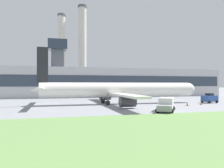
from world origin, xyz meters
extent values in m
plane|color=gray|center=(0.00, 0.00, 0.00)|extent=(400.00, 400.00, 0.00)
cube|color=#B2B2B7|center=(0.00, 26.25, 4.70)|extent=(83.23, 10.17, 9.41)
cube|color=#2D3847|center=(0.00, 21.12, 5.17)|extent=(81.57, 0.16, 3.39)
cube|color=#4C515B|center=(-15.23, 26.25, 7.53)|extent=(3.88, 3.88, 15.07)
cube|color=#283342|center=(-15.23, 26.25, 16.62)|extent=(5.82, 5.82, 3.10)
cylinder|color=beige|center=(-13.13, 50.78, 16.72)|extent=(3.04, 3.04, 33.45)
cylinder|color=#4C4C51|center=(-13.13, 50.78, 33.91)|extent=(3.50, 3.50, 0.91)
cylinder|color=beige|center=(-4.16, 51.11, 18.99)|extent=(3.51, 3.51, 37.97)
cylinder|color=#4C4C51|center=(-4.16, 51.11, 38.50)|extent=(4.03, 4.03, 1.05)
cylinder|color=white|center=(-2.85, -1.64, 2.99)|extent=(32.38, 2.96, 2.96)
sphere|color=white|center=(13.34, -1.64, 2.99)|extent=(2.81, 2.81, 2.81)
cone|color=white|center=(-19.04, -1.64, 2.99)|extent=(3.26, 2.81, 2.81)
cube|color=#232328|center=(-18.42, -1.64, 7.86)|extent=(2.07, 0.24, 6.79)
cube|color=white|center=(-18.39, -6.31, 3.43)|extent=(1.08, 9.34, 0.20)
cube|color=white|center=(-18.39, 3.03, 3.43)|extent=(1.08, 9.34, 0.20)
cube|color=white|center=(-4.47, -10.01, 2.25)|extent=(2.41, 15.56, 0.36)
cube|color=white|center=(-4.47, 6.73, 2.25)|extent=(2.41, 15.56, 0.36)
cylinder|color=#333338|center=(-4.17, -10.13, 1.17)|extent=(2.72, 1.86, 1.86)
cylinder|color=#333338|center=(-4.17, 6.84, 1.17)|extent=(2.72, 1.86, 1.86)
cylinder|color=#59595B|center=(7.67, -1.64, 1.37)|extent=(0.20, 0.20, 1.76)
sphere|color=black|center=(7.67, -1.64, 0.49)|extent=(0.97, 0.97, 0.97)
cylinder|color=#59595B|center=(-6.09, -3.72, 1.37)|extent=(0.20, 0.20, 1.76)
sphere|color=black|center=(-6.09, -3.72, 0.49)|extent=(0.97, 0.97, 0.97)
cylinder|color=#59595B|center=(-6.09, 0.44, 1.37)|extent=(0.20, 0.20, 1.76)
sphere|color=black|center=(-6.09, 0.44, 0.49)|extent=(0.97, 0.97, 0.97)
cube|color=#2D4C93|center=(16.89, -4.39, 0.98)|extent=(3.65, 2.57, 1.32)
cube|color=black|center=(16.89, -4.39, 1.89)|extent=(1.41, 1.57, 0.50)
sphere|color=black|center=(18.21, -5.06, 0.35)|extent=(0.70, 0.70, 0.70)
sphere|color=black|center=(17.84, -3.25, 0.35)|extent=(0.70, 0.70, 0.70)
sphere|color=black|center=(15.93, -5.53, 0.35)|extent=(0.70, 0.70, 0.70)
sphere|color=black|center=(15.56, -3.71, 0.35)|extent=(0.70, 0.70, 0.70)
cube|color=gray|center=(-1.15, -17.36, 0.72)|extent=(2.74, 2.71, 0.81)
cube|color=silver|center=(0.45, -14.98, 1.18)|extent=(3.50, 3.84, 1.73)
sphere|color=black|center=(-2.02, -16.94, 0.35)|extent=(0.70, 0.70, 0.70)
sphere|color=black|center=(-0.43, -18.01, 0.35)|extent=(0.70, 0.70, 0.70)
sphere|color=black|center=(0.11, -13.76, 0.35)|extent=(0.70, 0.70, 0.70)
sphere|color=black|center=(1.70, -14.83, 0.35)|extent=(0.70, 0.70, 0.70)
cube|color=black|center=(8.50, -8.57, 0.01)|extent=(0.57, 0.57, 0.03)
cone|color=orange|center=(8.50, -8.57, 0.35)|extent=(0.40, 0.40, 0.71)
cube|color=black|center=(12.40, -7.43, 0.01)|extent=(0.47, 0.47, 0.03)
cone|color=orange|center=(12.40, -7.43, 0.31)|extent=(0.34, 0.34, 0.61)
camera|label=1|loc=(-16.31, -45.32, 4.08)|focal=35.00mm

